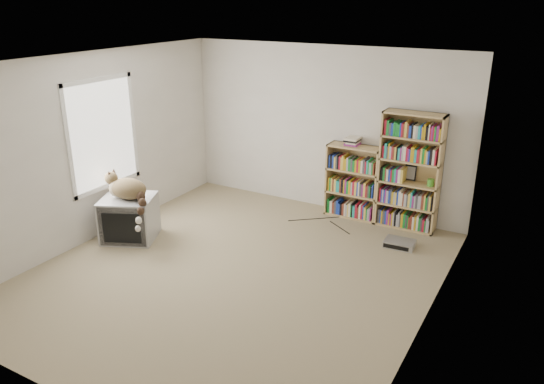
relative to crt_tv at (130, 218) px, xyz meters
The scene contains 17 objects.
floor 1.83m from the crt_tv, ahead, with size 4.50×5.00×0.01m, color tan.
wall_back 3.15m from the crt_tv, 53.00° to the left, with size 4.50×0.02×2.50m, color silver.
wall_front 3.31m from the crt_tv, 55.31° to the right, with size 4.50×0.02×2.50m, color silver.
wall_left 1.06m from the crt_tv, 166.60° to the right, with size 0.02×5.00×2.50m, color silver.
wall_right 4.17m from the crt_tv, ahead, with size 0.02×5.00×2.50m, color silver.
ceiling 2.85m from the crt_tv, ahead, with size 4.50×5.00×0.02m, color white.
window 1.19m from the crt_tv, 167.82° to the left, with size 0.02×1.22×1.52m, color white.
crt_tv is the anchor object (origin of this frame).
cat 0.42m from the crt_tv, 26.68° to the right, with size 0.81×0.56×0.62m.
bookcase_tall 3.95m from the crt_tv, 35.12° to the left, with size 0.84×0.30×1.68m.
bookcase_short 3.28m from the crt_tv, 43.45° to the left, with size 0.80×0.30×1.10m.
book_stack 3.35m from the crt_tv, 44.56° to the left, with size 0.20×0.26×0.11m, color #AD172F.
green_mug 4.18m from the crt_tv, 32.51° to the left, with size 0.09×0.09×0.10m, color green.
framed_print 3.98m from the crt_tv, 36.20° to the left, with size 0.17×0.01×0.22m, color black.
dvd_player 3.68m from the crt_tv, 25.11° to the left, with size 0.39×0.28×0.09m, color #A7A7AB.
wall_outlet 0.55m from the crt_tv, 141.81° to the left, with size 0.01×0.08×0.13m, color silver.
floor_cables 2.54m from the crt_tv, 41.81° to the left, with size 1.20×0.70×0.01m, color black, non-canonical shape.
Camera 1 is at (3.18, -4.74, 3.17)m, focal length 35.00 mm.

